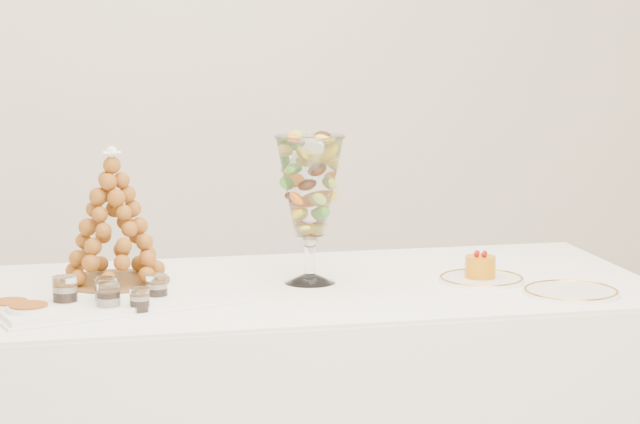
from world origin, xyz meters
name	(u,v)px	position (x,y,z in m)	size (l,w,h in m)	color
lace_tray	(106,293)	(-0.49, 0.23, 0.80)	(0.57, 0.43, 0.02)	white
macaron_vase	(310,188)	(0.04, 0.25, 1.04)	(0.17, 0.17, 0.38)	white
cake_plate	(481,279)	(0.47, 0.14, 0.79)	(0.22, 0.22, 0.01)	white
spare_plate	(571,292)	(0.62, -0.06, 0.79)	(0.24, 0.24, 0.01)	white
verrine_a	(65,293)	(-0.59, 0.13, 0.83)	(0.06, 0.06, 0.08)	white
verrine_b	(106,293)	(-0.50, 0.12, 0.83)	(0.05, 0.05, 0.07)	white
verrine_c	(157,289)	(-0.38, 0.13, 0.82)	(0.05, 0.05, 0.07)	white
verrine_d	(109,298)	(-0.50, 0.06, 0.83)	(0.05, 0.05, 0.07)	white
verrine_e	(140,301)	(-0.43, 0.04, 0.82)	(0.05, 0.05, 0.06)	white
ramekin_back	(10,308)	(-0.72, 0.11, 0.80)	(0.09, 0.09, 0.03)	white
ramekin_front	(29,312)	(-0.68, 0.06, 0.80)	(0.10, 0.10, 0.03)	white
croquembouche	(113,217)	(-0.46, 0.31, 0.98)	(0.29, 0.29, 0.34)	brown
mousse_cake	(480,266)	(0.47, 0.14, 0.83)	(0.08, 0.08, 0.07)	orange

